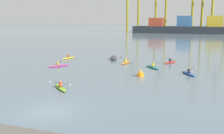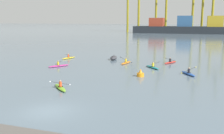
{
  "view_description": "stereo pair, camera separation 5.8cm",
  "coord_description": "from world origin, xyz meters",
  "px_view_note": "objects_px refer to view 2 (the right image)",
  "views": [
    {
      "loc": [
        10.67,
        -16.6,
        7.03
      ],
      "look_at": [
        -0.38,
        16.65,
        0.6
      ],
      "focal_mm": 41.43,
      "sensor_mm": 36.0,
      "label": 1
    },
    {
      "loc": [
        10.73,
        -16.58,
        7.03
      ],
      "look_at": [
        -0.38,
        16.65,
        0.6
      ],
      "focal_mm": 41.43,
      "sensor_mm": 36.0,
      "label": 2
    }
  ],
  "objects_px": {
    "capsized_dinghy": "(114,58)",
    "kayak_magenta": "(59,66)",
    "kayak_blue": "(188,73)",
    "container_barge": "(185,27)",
    "channel_buoy": "(140,74)",
    "kayak_orange": "(126,62)",
    "kayak_lime": "(60,87)",
    "gantry_crane_west_mid": "(161,2)",
    "kayak_yellow": "(69,58)",
    "gantry_crane_east": "(220,1)",
    "kayak_teal": "(153,67)",
    "kayak_red": "(170,62)",
    "gantry_crane_west": "(133,4)"
  },
  "relations": [
    {
      "from": "kayak_blue",
      "to": "kayak_red",
      "type": "distance_m",
      "value": 8.97
    },
    {
      "from": "kayak_teal",
      "to": "capsized_dinghy",
      "type": "bearing_deg",
      "value": 143.61
    },
    {
      "from": "channel_buoy",
      "to": "kayak_teal",
      "type": "height_order",
      "value": "channel_buoy"
    },
    {
      "from": "kayak_blue",
      "to": "capsized_dinghy",
      "type": "bearing_deg",
      "value": 145.75
    },
    {
      "from": "capsized_dinghy",
      "to": "kayak_yellow",
      "type": "xyz_separation_m",
      "value": [
        -8.26,
        -1.27,
        -0.18
      ]
    },
    {
      "from": "kayak_red",
      "to": "gantry_crane_west",
      "type": "bearing_deg",
      "value": 107.2
    },
    {
      "from": "container_barge",
      "to": "kayak_lime",
      "type": "relative_size",
      "value": 18.62
    },
    {
      "from": "channel_buoy",
      "to": "kayak_yellow",
      "type": "relative_size",
      "value": 0.29
    },
    {
      "from": "channel_buoy",
      "to": "kayak_orange",
      "type": "height_order",
      "value": "kayak_orange"
    },
    {
      "from": "kayak_magenta",
      "to": "kayak_lime",
      "type": "distance_m",
      "value": 13.08
    },
    {
      "from": "gantry_crane_west_mid",
      "to": "kayak_magenta",
      "type": "xyz_separation_m",
      "value": [
        1.66,
        -120.2,
        -17.11
      ]
    },
    {
      "from": "gantry_crane_west_mid",
      "to": "capsized_dinghy",
      "type": "xyz_separation_m",
      "value": [
        7.45,
        -111.0,
        -16.93
      ]
    },
    {
      "from": "container_barge",
      "to": "channel_buoy",
      "type": "relative_size",
      "value": 52.78
    },
    {
      "from": "container_barge",
      "to": "kayak_magenta",
      "type": "height_order",
      "value": "container_barge"
    },
    {
      "from": "kayak_yellow",
      "to": "kayak_magenta",
      "type": "height_order",
      "value": "kayak_magenta"
    },
    {
      "from": "capsized_dinghy",
      "to": "kayak_lime",
      "type": "bearing_deg",
      "value": -87.49
    },
    {
      "from": "channel_buoy",
      "to": "kayak_orange",
      "type": "xyz_separation_m",
      "value": [
        -4.33,
        8.86,
        -0.19
      ]
    },
    {
      "from": "kayak_magenta",
      "to": "channel_buoy",
      "type": "bearing_deg",
      "value": -12.16
    },
    {
      "from": "kayak_lime",
      "to": "kayak_orange",
      "type": "bearing_deg",
      "value": 82.52
    },
    {
      "from": "container_barge",
      "to": "gantry_crane_west",
      "type": "xyz_separation_m",
      "value": [
        -29.71,
        6.98,
        12.97
      ]
    },
    {
      "from": "gantry_crane_west_mid",
      "to": "kayak_magenta",
      "type": "distance_m",
      "value": 121.42
    },
    {
      "from": "kayak_lime",
      "to": "kayak_teal",
      "type": "bearing_deg",
      "value": 64.1
    },
    {
      "from": "container_barge",
      "to": "kayak_yellow",
      "type": "height_order",
      "value": "container_barge"
    },
    {
      "from": "kayak_red",
      "to": "kayak_lime",
      "type": "distance_m",
      "value": 21.86
    },
    {
      "from": "channel_buoy",
      "to": "kayak_blue",
      "type": "relative_size",
      "value": 0.31
    },
    {
      "from": "gantry_crane_east",
      "to": "kayak_teal",
      "type": "relative_size",
      "value": 10.7
    },
    {
      "from": "capsized_dinghy",
      "to": "kayak_red",
      "type": "relative_size",
      "value": 0.82
    },
    {
      "from": "kayak_lime",
      "to": "gantry_crane_west_mid",
      "type": "bearing_deg",
      "value": 93.63
    },
    {
      "from": "gantry_crane_east",
      "to": "kayak_yellow",
      "type": "distance_m",
      "value": 111.11
    },
    {
      "from": "kayak_magenta",
      "to": "kayak_red",
      "type": "bearing_deg",
      "value": 28.69
    },
    {
      "from": "container_barge",
      "to": "kayak_blue",
      "type": "xyz_separation_m",
      "value": [
        5.89,
        -106.14,
        -2.89
      ]
    },
    {
      "from": "gantry_crane_east",
      "to": "container_barge",
      "type": "bearing_deg",
      "value": -157.87
    },
    {
      "from": "kayak_teal",
      "to": "channel_buoy",
      "type": "bearing_deg",
      "value": -94.46
    },
    {
      "from": "gantry_crane_west_mid",
      "to": "kayak_lime",
      "type": "xyz_separation_m",
      "value": [
        8.34,
        -131.44,
        -17.11
      ]
    },
    {
      "from": "capsized_dinghy",
      "to": "kayak_magenta",
      "type": "relative_size",
      "value": 0.88
    },
    {
      "from": "kayak_yellow",
      "to": "kayak_lime",
      "type": "bearing_deg",
      "value": -64.49
    },
    {
      "from": "kayak_orange",
      "to": "kayak_lime",
      "type": "xyz_separation_m",
      "value": [
        -2.27,
        -17.25,
        0.0
      ]
    },
    {
      "from": "channel_buoy",
      "to": "kayak_yellow",
      "type": "bearing_deg",
      "value": 145.57
    },
    {
      "from": "gantry_crane_west_mid",
      "to": "channel_buoy",
      "type": "relative_size",
      "value": 34.38
    },
    {
      "from": "kayak_magenta",
      "to": "kayak_blue",
      "type": "height_order",
      "value": "kayak_magenta"
    },
    {
      "from": "container_barge",
      "to": "kayak_yellow",
      "type": "xyz_separation_m",
      "value": [
        -15.53,
        -98.45,
        -2.89
      ]
    },
    {
      "from": "container_barge",
      "to": "kayak_yellow",
      "type": "relative_size",
      "value": 15.36
    },
    {
      "from": "kayak_blue",
      "to": "container_barge",
      "type": "bearing_deg",
      "value": 93.18
    },
    {
      "from": "gantry_crane_west_mid",
      "to": "gantry_crane_west",
      "type": "bearing_deg",
      "value": -155.49
    },
    {
      "from": "kayak_yellow",
      "to": "kayak_teal",
      "type": "height_order",
      "value": "same"
    },
    {
      "from": "kayak_blue",
      "to": "gantry_crane_west_mid",
      "type": "bearing_deg",
      "value": 99.75
    },
    {
      "from": "kayak_orange",
      "to": "container_barge",
      "type": "bearing_deg",
      "value": 87.66
    },
    {
      "from": "kayak_magenta",
      "to": "kayak_yellow",
      "type": "bearing_deg",
      "value": 107.32
    },
    {
      "from": "gantry_crane_west_mid",
      "to": "capsized_dinghy",
      "type": "bearing_deg",
      "value": -86.16
    },
    {
      "from": "gantry_crane_east",
      "to": "capsized_dinghy",
      "type": "bearing_deg",
      "value": -102.89
    }
  ]
}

